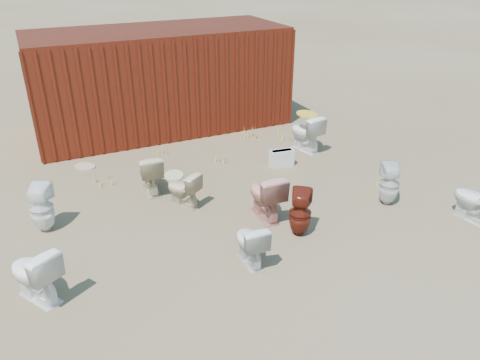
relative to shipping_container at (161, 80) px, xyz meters
name	(u,v)px	position (x,y,z in m)	size (l,w,h in m)	color
ground	(255,224)	(0.00, -5.20, -1.20)	(100.00, 100.00, 0.00)	brown
shipping_container	(161,80)	(0.00, 0.00, 0.00)	(6.00, 2.40, 2.40)	#4F120D
toilet_front_a	(34,274)	(-3.38, -5.63, -0.80)	(0.44, 0.78, 0.79)	white
toilet_front_pink	(266,195)	(0.26, -5.05, -0.78)	(0.47, 0.82, 0.83)	tan
toilet_front_c	(250,243)	(-0.54, -6.09, -0.86)	(0.38, 0.66, 0.68)	silver
toilet_front_maroon	(300,213)	(0.51, -5.75, -0.81)	(0.35, 0.36, 0.78)	#611B10
toilet_front_e	(475,200)	(3.36, -6.60, -0.83)	(0.42, 0.73, 0.75)	white
toilet_back_a	(42,208)	(-3.16, -3.91, -0.79)	(0.37, 0.37, 0.81)	white
toilet_back_beige_left	(183,189)	(-0.87, -4.09, -0.88)	(0.36, 0.63, 0.65)	#C8B492
toilet_back_beige_right	(150,173)	(-1.25, -3.34, -0.82)	(0.43, 0.75, 0.77)	beige
toilet_back_yellowlid	(306,133)	(2.42, -2.87, -0.78)	(0.47, 0.82, 0.84)	white
toilet_back_e	(389,184)	(2.45, -5.56, -0.81)	(0.35, 0.35, 0.77)	silver
yellow_lid	(307,114)	(2.42, -2.87, -0.35)	(0.43, 0.53, 0.03)	gold
loose_tank	(282,158)	(1.53, -3.37, -1.02)	(0.50, 0.20, 0.35)	silver
loose_lid_near	(174,175)	(-0.66, -2.88, -1.19)	(0.38, 0.49, 0.02)	beige
loose_lid_far	(85,167)	(-2.22, -1.70, -1.19)	(0.36, 0.47, 0.02)	tan
weed_clump_a	(101,177)	(-2.03, -2.64, -1.05)	(0.36, 0.36, 0.31)	tan
weed_clump_b	(220,157)	(0.44, -2.66, -1.08)	(0.32, 0.32, 0.25)	tan
weed_clump_c	(284,132)	(2.32, -2.08, -1.02)	(0.36, 0.36, 0.37)	tan
weed_clump_d	(161,150)	(-0.61, -1.78, -1.07)	(0.30, 0.30, 0.26)	tan
weed_clump_e	(248,133)	(1.57, -1.70, -1.06)	(0.34, 0.34, 0.29)	tan
weed_clump_f	(379,182)	(2.74, -5.01, -1.08)	(0.28, 0.28, 0.24)	tan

